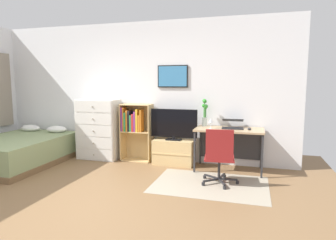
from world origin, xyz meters
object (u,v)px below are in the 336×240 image
object	(u,v)px
bookshelf	(135,127)
office_chair	(219,155)
tv_stand	(174,152)
desk	(229,135)
dresser	(99,129)
bamboo_vase	(205,112)
television	(174,125)
laptop	(233,124)
computer_mouse	(249,129)
bed	(19,150)
wine_glass	(211,121)

from	to	relation	value
bookshelf	office_chair	distance (m)	2.01
tv_stand	desk	world-z (taller)	desk
dresser	office_chair	xyz separation A→B (m)	(2.51, -0.90, -0.14)
bookshelf	bamboo_vase	size ratio (longest dim) A/B	2.24
tv_stand	television	size ratio (longest dim) A/B	0.85
laptop	bamboo_vase	world-z (taller)	bamboo_vase
dresser	bookshelf	size ratio (longest dim) A/B	1.07
desk	bookshelf	bearing A→B (deg)	177.47
computer_mouse	laptop	bearing A→B (deg)	153.74
bed	bookshelf	bearing A→B (deg)	21.16
bed	bamboo_vase	size ratio (longest dim) A/B	4.09
laptop	office_chair	bearing A→B (deg)	-101.51
bookshelf	laptop	size ratio (longest dim) A/B	2.67
wine_glass	computer_mouse	bearing A→B (deg)	5.21
bookshelf	bamboo_vase	world-z (taller)	bamboo_vase
bookshelf	television	bearing A→B (deg)	-4.75
dresser	computer_mouse	size ratio (longest dim) A/B	11.52
dresser	laptop	size ratio (longest dim) A/B	2.86
television	dresser	bearing A→B (deg)	179.73
wine_glass	desk	bearing A→B (deg)	29.64
office_chair	laptop	xyz separation A→B (m)	(0.12, 0.90, 0.35)
laptop	bamboo_vase	bearing A→B (deg)	166.08
dresser	bamboo_vase	bearing A→B (deg)	2.53
bamboo_vase	television	bearing A→B (deg)	-169.73
desk	tv_stand	bearing A→B (deg)	177.97
bookshelf	computer_mouse	bearing A→B (deg)	-5.23
bed	bookshelf	world-z (taller)	bookshelf
dresser	bed	bearing A→B (deg)	-148.11
desk	bamboo_vase	bearing A→B (deg)	166.02
office_chair	bamboo_vase	xyz separation A→B (m)	(-0.39, 0.99, 0.54)
dresser	bamboo_vase	size ratio (longest dim) A/B	2.40
bed	bamboo_vase	xyz separation A→B (m)	(3.39, 0.88, 0.74)
office_chair	computer_mouse	distance (m)	0.91
wine_glass	tv_stand	bearing A→B (deg)	163.46
bookshelf	tv_stand	world-z (taller)	bookshelf
dresser	television	world-z (taller)	dresser
desk	wine_glass	distance (m)	0.44
bed	computer_mouse	xyz separation A→B (m)	(4.18, 0.65, 0.50)
bookshelf	wine_glass	distance (m)	1.56
bed	television	world-z (taller)	television
bed	office_chair	size ratio (longest dim) A/B	2.37
tv_stand	bamboo_vase	size ratio (longest dim) A/B	1.51
computer_mouse	bed	bearing A→B (deg)	-171.18
bed	office_chair	bearing A→B (deg)	-3.24
bamboo_vase	computer_mouse	bearing A→B (deg)	-16.28
laptop	wine_glass	size ratio (longest dim) A/B	2.32
tv_stand	laptop	size ratio (longest dim) A/B	1.80
bookshelf	laptop	world-z (taller)	bookshelf
tv_stand	television	bearing A→B (deg)	-90.00
desk	wine_glass	size ratio (longest dim) A/B	6.44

